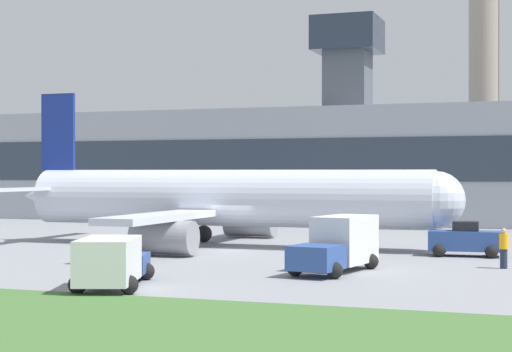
# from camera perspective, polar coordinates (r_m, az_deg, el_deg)

# --- Properties ---
(ground_plane) EXTENTS (400.00, 400.00, 0.00)m
(ground_plane) POSITION_cam_1_polar(r_m,az_deg,el_deg) (48.42, -2.03, -4.97)
(ground_plane) COLOR gray
(terminal_building) EXTENTS (78.72, 14.25, 18.38)m
(terminal_building) POSITION_cam_1_polar(r_m,az_deg,el_deg) (77.85, 6.26, 0.78)
(terminal_building) COLOR #9EA3AD
(terminal_building) RESTS_ON ground_plane
(smokestack_left) EXTENTS (4.05, 4.05, 44.06)m
(smokestack_left) POSITION_cam_1_polar(r_m,az_deg,el_deg) (105.98, 14.95, 9.89)
(smokestack_left) COLOR gray
(smokestack_left) RESTS_ON ground_plane
(airplane) EXTENTS (28.05, 23.87, 9.45)m
(airplane) POSITION_cam_1_polar(r_m,az_deg,el_deg) (51.08, -2.39, -1.61)
(airplane) COLOR silver
(airplane) RESTS_ON ground_plane
(pushback_tug) EXTENTS (3.84, 2.31, 1.83)m
(pushback_tug) POSITION_cam_1_polar(r_m,az_deg,el_deg) (46.21, 13.81, -4.21)
(pushback_tug) COLOR #2D4C93
(pushback_tug) RESTS_ON ground_plane
(baggage_truck) EXTENTS (3.76, 6.28, 1.96)m
(baggage_truck) POSITION_cam_1_polar(r_m,az_deg,el_deg) (32.98, -9.60, -5.70)
(baggage_truck) COLOR #2D4C93
(baggage_truck) RESTS_ON ground_plane
(fuel_truck) EXTENTS (3.18, 6.13, 2.44)m
(fuel_truck) POSITION_cam_1_polar(r_m,az_deg,el_deg) (38.16, 5.53, -4.57)
(fuel_truck) COLOR #2D4C93
(fuel_truck) RESTS_ON ground_plane
(ground_crew_person) EXTENTS (0.41, 0.41, 1.84)m
(ground_crew_person) POSITION_cam_1_polar(r_m,az_deg,el_deg) (40.75, 16.19, -4.63)
(ground_crew_person) COLOR #23283D
(ground_crew_person) RESTS_ON ground_plane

